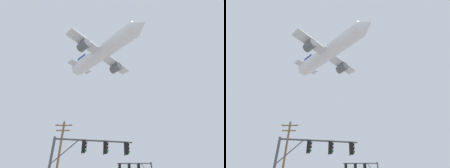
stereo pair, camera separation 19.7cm
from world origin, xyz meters
TOP-DOWN VIEW (x-y plane):
  - signal_pole_near at (-3.18, 7.90)m, footprint 6.26×1.20m
  - utility_pole at (-7.51, 15.86)m, footprint 2.20×0.28m
  - airplane at (-3.38, 24.09)m, footprint 20.00×18.90m

SIDE VIEW (x-z plane):
  - signal_pole_near at x=-3.18m, z-range 1.60..7.35m
  - utility_pole at x=-7.51m, z-range 0.31..10.86m
  - airplane at x=-3.38m, z-range 28.56..35.25m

